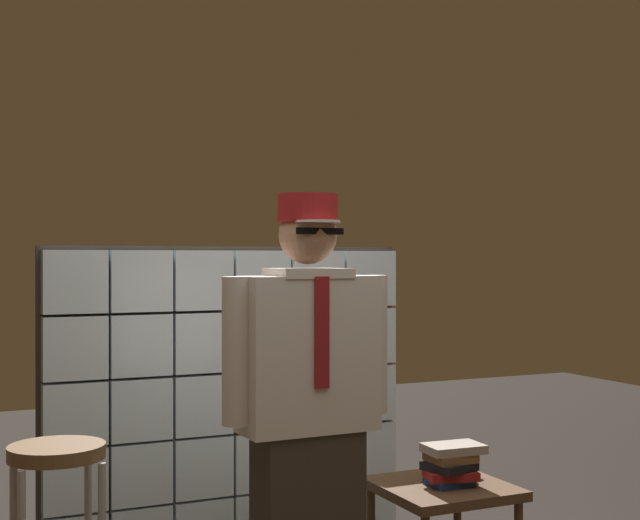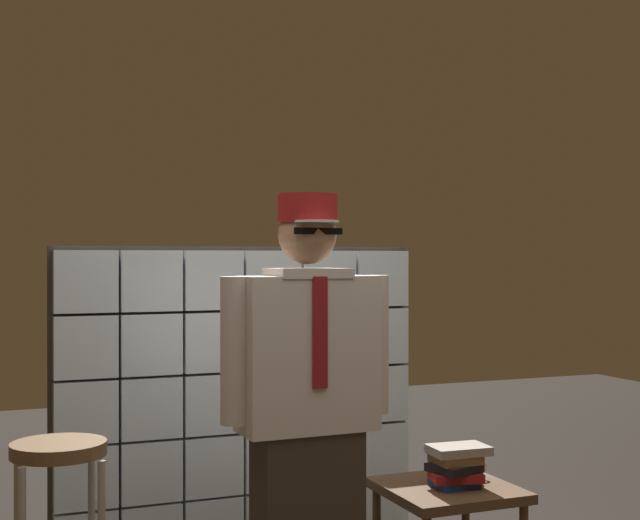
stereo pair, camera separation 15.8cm
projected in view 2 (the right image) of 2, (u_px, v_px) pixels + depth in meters
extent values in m
cube|color=silver|center=(327.00, 514.00, 4.45)|extent=(0.29, 0.08, 0.29)
cube|color=silver|center=(380.00, 508.00, 4.56)|extent=(0.29, 0.08, 0.29)
cube|color=silver|center=(86.00, 478.00, 4.00)|extent=(0.29, 0.08, 0.29)
cube|color=silver|center=(151.00, 472.00, 4.11)|extent=(0.29, 0.08, 0.29)
cube|color=silver|center=(213.00, 466.00, 4.22)|extent=(0.29, 0.08, 0.29)
cube|color=silver|center=(272.00, 461.00, 4.34)|extent=(0.29, 0.08, 0.29)
cube|color=silver|center=(327.00, 455.00, 4.45)|extent=(0.29, 0.08, 0.29)
cube|color=silver|center=(380.00, 451.00, 4.56)|extent=(0.29, 0.08, 0.29)
cube|color=silver|center=(86.00, 412.00, 4.00)|extent=(0.29, 0.08, 0.29)
cube|color=silver|center=(151.00, 408.00, 4.11)|extent=(0.29, 0.08, 0.29)
cube|color=silver|center=(213.00, 404.00, 4.22)|extent=(0.29, 0.08, 0.29)
cube|color=silver|center=(272.00, 400.00, 4.34)|extent=(0.29, 0.08, 0.29)
cube|color=silver|center=(327.00, 397.00, 4.45)|extent=(0.29, 0.08, 0.29)
cube|color=silver|center=(380.00, 393.00, 4.56)|extent=(0.29, 0.08, 0.29)
cube|color=silver|center=(86.00, 347.00, 4.00)|extent=(0.29, 0.08, 0.29)
cube|color=silver|center=(151.00, 344.00, 4.11)|extent=(0.29, 0.08, 0.29)
cube|color=silver|center=(213.00, 342.00, 4.22)|extent=(0.29, 0.08, 0.29)
cube|color=silver|center=(272.00, 340.00, 4.33)|extent=(0.29, 0.08, 0.29)
cube|color=silver|center=(327.00, 338.00, 4.45)|extent=(0.29, 0.08, 0.29)
cube|color=silver|center=(380.00, 336.00, 4.56)|extent=(0.29, 0.08, 0.29)
cube|color=silver|center=(86.00, 281.00, 4.00)|extent=(0.29, 0.08, 0.29)
cube|color=silver|center=(151.00, 281.00, 4.11)|extent=(0.29, 0.08, 0.29)
cube|color=silver|center=(213.00, 280.00, 4.22)|extent=(0.29, 0.08, 0.29)
cube|color=silver|center=(272.00, 280.00, 4.33)|extent=(0.29, 0.08, 0.29)
cube|color=silver|center=(327.00, 279.00, 4.45)|extent=(0.29, 0.08, 0.29)
cube|color=silver|center=(380.00, 278.00, 4.56)|extent=(0.29, 0.08, 0.29)
cube|color=#38332D|center=(240.00, 400.00, 4.33)|extent=(1.82, 0.02, 1.52)
cube|color=silver|center=(307.00, 353.00, 3.23)|extent=(0.51, 0.23, 0.57)
cube|color=maroon|center=(320.00, 333.00, 3.13)|extent=(0.06, 0.01, 0.40)
cube|color=silver|center=(307.00, 273.00, 3.23)|extent=(0.28, 0.24, 0.04)
sphere|color=#A87A5B|center=(307.00, 235.00, 3.23)|extent=(0.22, 0.22, 0.22)
ellipsoid|color=black|center=(313.00, 245.00, 3.19)|extent=(0.14, 0.08, 0.10)
cube|color=black|center=(318.00, 231.00, 3.14)|extent=(0.19, 0.02, 0.02)
cylinder|color=white|center=(316.00, 222.00, 3.16)|extent=(0.17, 0.17, 0.01)
cylinder|color=maroon|center=(307.00, 208.00, 3.23)|extent=(0.22, 0.22, 0.10)
cylinder|color=silver|center=(376.00, 344.00, 3.35)|extent=(0.10, 0.10, 0.53)
cylinder|color=silver|center=(234.00, 350.00, 3.12)|extent=(0.10, 0.10, 0.53)
cylinder|color=brown|center=(59.00, 449.00, 3.15)|extent=(0.34, 0.34, 0.05)
cube|color=#513823|center=(448.00, 490.00, 3.62)|extent=(0.52, 0.52, 0.04)
cube|color=navy|center=(454.00, 483.00, 3.60)|extent=(0.17, 0.14, 0.03)
cube|color=maroon|center=(456.00, 476.00, 3.59)|extent=(0.23, 0.19, 0.04)
cube|color=black|center=(454.00, 467.00, 3.59)|extent=(0.22, 0.21, 0.04)
cube|color=brown|center=(456.00, 459.00, 3.59)|extent=(0.18, 0.16, 0.03)
cube|color=gray|center=(459.00, 450.00, 3.60)|extent=(0.25, 0.17, 0.04)
cylinder|color=silver|center=(469.00, 469.00, 3.70)|extent=(0.08, 0.08, 0.09)
torus|color=silver|center=(481.00, 467.00, 3.72)|extent=(0.06, 0.01, 0.06)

